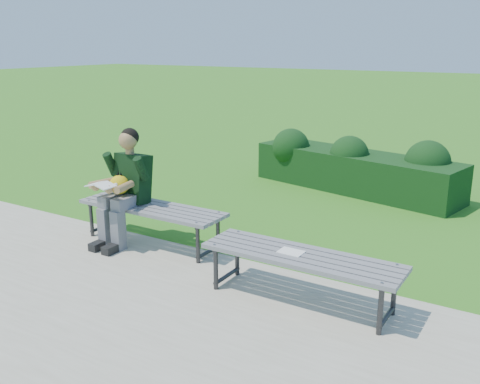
{
  "coord_description": "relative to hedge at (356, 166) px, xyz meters",
  "views": [
    {
      "loc": [
        3.12,
        -4.56,
        2.26
      ],
      "look_at": [
        0.39,
        -0.1,
        0.79
      ],
      "focal_mm": 40.0,
      "sensor_mm": 36.0,
      "label": 1
    }
  ],
  "objects": [
    {
      "name": "hedge",
      "position": [
        0.0,
        0.0,
        0.0
      ],
      "size": [
        3.43,
        1.52,
        0.9
      ],
      "color": "#143D12",
      "rests_on": "ground"
    },
    {
      "name": "bench_left",
      "position": [
        -1.17,
        -3.51,
        0.03
      ],
      "size": [
        1.8,
        0.5,
        0.46
      ],
      "color": "slate",
      "rests_on": "walkway"
    },
    {
      "name": "bench_right",
      "position": [
        0.9,
        -3.93,
        0.03
      ],
      "size": [
        1.8,
        0.5,
        0.46
      ],
      "color": "slate",
      "rests_on": "walkway"
    },
    {
      "name": "paper_sheet",
      "position": [
        0.8,
        -3.93,
        0.09
      ],
      "size": [
        0.22,
        0.16,
        0.01
      ],
      "color": "white",
      "rests_on": "bench_right"
    },
    {
      "name": "ground",
      "position": [
        -0.4,
        -3.36,
        -0.38
      ],
      "size": [
        80.0,
        80.0,
        0.0
      ],
      "color": "#1C6613",
      "rests_on": "ground"
    },
    {
      "name": "walkway",
      "position": [
        -0.4,
        -5.11,
        -0.37
      ],
      "size": [
        30.0,
        3.5,
        0.02
      ],
      "color": "#A9A18F",
      "rests_on": "ground"
    },
    {
      "name": "seated_boy",
      "position": [
        -1.47,
        -3.6,
        0.33
      ],
      "size": [
        0.56,
        0.76,
        1.31
      ],
      "color": "gray",
      "rests_on": "walkway"
    }
  ]
}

